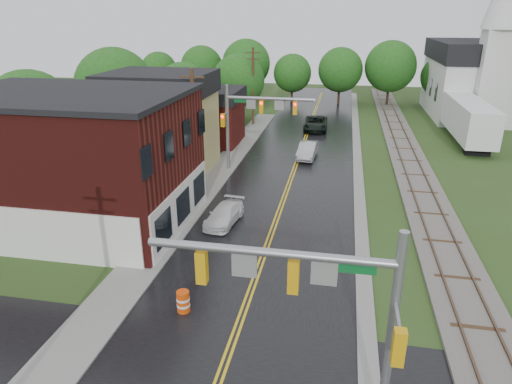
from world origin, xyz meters
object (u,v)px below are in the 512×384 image
(utility_pole_b, at_px, (194,128))
(tree_left_a, at_px, (33,116))
(church, at_px, (477,71))
(tree_left_b, at_px, (116,90))
(tree_left_e, at_px, (240,82))
(sedan_silver, at_px, (307,151))
(traffic_signal_near, at_px, (319,295))
(tree_left_c, at_px, (184,91))
(brick_building, at_px, (71,159))
(suv_dark, at_px, (316,123))
(traffic_signal_far, at_px, (252,113))
(semi_trailer, at_px, (468,118))
(utility_pole_c, at_px, (253,85))
(construction_barrel, at_px, (183,302))
(pickup_white, at_px, (224,215))

(utility_pole_b, height_order, tree_left_a, utility_pole_b)
(church, xyz_separation_m, tree_left_b, (-37.85, -21.84, -0.12))
(tree_left_e, relative_size, sedan_silver, 1.86)
(traffic_signal_near, bearing_deg, utility_pole_b, 117.19)
(tree_left_c, bearing_deg, tree_left_a, -108.43)
(brick_building, height_order, suv_dark, brick_building)
(tree_left_c, bearing_deg, brick_building, -86.86)
(traffic_signal_far, xyz_separation_m, semi_trailer, (20.05, 13.83, -2.50))
(utility_pole_b, xyz_separation_m, tree_left_b, (-11.05, 9.90, 1.00))
(tree_left_a, bearing_deg, semi_trailer, 27.47)
(sedan_silver, bearing_deg, brick_building, -125.00)
(utility_pole_c, bearing_deg, construction_barrel, -83.60)
(utility_pole_c, xyz_separation_m, tree_left_e, (-2.05, 1.90, 0.09))
(church, distance_m, tree_left_e, 29.91)
(tree_left_e, bearing_deg, utility_pole_b, -85.10)
(utility_pole_b, xyz_separation_m, suv_dark, (7.60, 20.81, -3.94))
(suv_dark, relative_size, construction_barrel, 5.43)
(construction_barrel, bearing_deg, sedan_silver, 82.01)
(traffic_signal_far, bearing_deg, construction_barrel, -87.66)
(church, distance_m, construction_barrel, 52.21)
(sedan_silver, bearing_deg, utility_pole_b, -124.69)
(brick_building, relative_size, traffic_signal_far, 1.95)
(traffic_signal_near, height_order, sedan_silver, traffic_signal_near)
(utility_pole_c, xyz_separation_m, pickup_white, (3.60, -27.61, -4.13))
(traffic_signal_far, distance_m, utility_pole_c, 17.33)
(tree_left_c, distance_m, sedan_silver, 17.25)
(brick_building, relative_size, pickup_white, 3.53)
(utility_pole_b, xyz_separation_m, tree_left_c, (-7.05, 17.90, -0.21))
(brick_building, bearing_deg, suv_dark, 64.47)
(pickup_white, height_order, construction_barrel, pickup_white)
(utility_pole_c, distance_m, tree_left_a, 25.67)
(traffic_signal_near, height_order, tree_left_a, tree_left_a)
(brick_building, xyz_separation_m, tree_left_e, (3.64, 30.90, 0.66))
(tree_left_b, bearing_deg, tree_left_e, 57.26)
(utility_pole_c, relative_size, semi_trailer, 0.66)
(traffic_signal_near, relative_size, suv_dark, 1.31)
(tree_left_c, xyz_separation_m, pickup_white, (10.65, -23.50, -3.92))
(tree_left_b, bearing_deg, sedan_silver, -0.90)
(tree_left_e, bearing_deg, traffic_signal_far, -74.11)
(pickup_white, bearing_deg, suv_dark, 88.36)
(brick_building, relative_size, traffic_signal_near, 1.95)
(utility_pole_c, bearing_deg, suv_dark, -8.87)
(construction_barrel, bearing_deg, pickup_white, 93.34)
(traffic_signal_near, distance_m, tree_left_b, 36.73)
(suv_dark, relative_size, sedan_silver, 1.28)
(brick_building, bearing_deg, tree_left_e, 83.29)
(utility_pole_c, relative_size, tree_left_c, 1.18)
(suv_dark, bearing_deg, sedan_silver, -91.38)
(tree_left_c, relative_size, sedan_silver, 1.74)
(utility_pole_c, distance_m, tree_left_e, 2.79)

